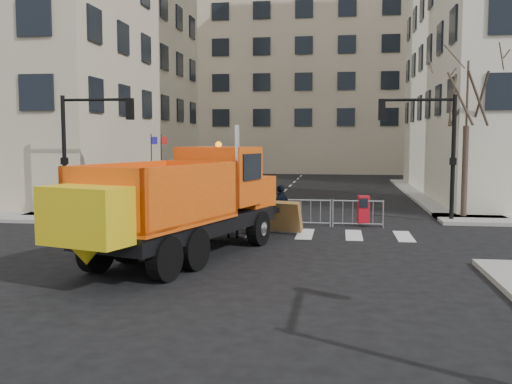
# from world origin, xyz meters

# --- Properties ---
(ground) EXTENTS (120.00, 120.00, 0.00)m
(ground) POSITION_xyz_m (0.00, 0.00, 0.00)
(ground) COLOR black
(ground) RESTS_ON ground
(sidewalk_back) EXTENTS (64.00, 5.00, 0.15)m
(sidewalk_back) POSITION_xyz_m (0.00, 8.50, 0.07)
(sidewalk_back) COLOR gray
(sidewalk_back) RESTS_ON ground
(building_far) EXTENTS (30.00, 18.00, 24.00)m
(building_far) POSITION_xyz_m (0.00, 52.00, 12.00)
(building_far) COLOR #BAA88E
(building_far) RESTS_ON ground
(traffic_light_left) EXTENTS (0.18, 0.18, 5.40)m
(traffic_light_left) POSITION_xyz_m (-8.00, 7.50, 2.70)
(traffic_light_left) COLOR black
(traffic_light_left) RESTS_ON ground
(traffic_light_right) EXTENTS (0.18, 0.18, 5.40)m
(traffic_light_right) POSITION_xyz_m (8.50, 9.50, 2.70)
(traffic_light_right) COLOR black
(traffic_light_right) RESTS_ON ground
(crowd_barriers) EXTENTS (12.60, 0.60, 1.10)m
(crowd_barriers) POSITION_xyz_m (-0.75, 7.60, 0.55)
(crowd_barriers) COLOR #9EA0A5
(crowd_barriers) RESTS_ON ground
(street_tree) EXTENTS (3.00, 3.00, 7.50)m
(street_tree) POSITION_xyz_m (9.20, 10.50, 3.75)
(street_tree) COLOR #382B21
(street_tree) RESTS_ON ground
(plow_truck) EXTENTS (5.60, 10.54, 3.96)m
(plow_truck) POSITION_xyz_m (-0.82, 0.51, 1.76)
(plow_truck) COLOR black
(plow_truck) RESTS_ON ground
(cop_a) EXTENTS (0.72, 0.50, 1.90)m
(cop_a) POSITION_xyz_m (-0.03, 4.34, 0.95)
(cop_a) COLOR black
(cop_a) RESTS_ON ground
(cop_b) EXTENTS (1.08, 0.93, 1.91)m
(cop_b) POSITION_xyz_m (-0.08, 6.68, 0.95)
(cop_b) COLOR black
(cop_b) RESTS_ON ground
(cop_c) EXTENTS (0.85, 1.13, 1.78)m
(cop_c) POSITION_xyz_m (1.54, 6.12, 0.89)
(cop_c) COLOR black
(cop_c) RESTS_ON ground
(worker) EXTENTS (1.26, 1.16, 1.70)m
(worker) POSITION_xyz_m (-4.77, 6.80, 1.00)
(worker) COLOR yellow
(worker) RESTS_ON sidewalk_back
(newspaper_box) EXTENTS (0.50, 0.46, 1.10)m
(newspaper_box) POSITION_xyz_m (4.73, 7.77, 0.70)
(newspaper_box) COLOR red
(newspaper_box) RESTS_ON sidewalk_back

